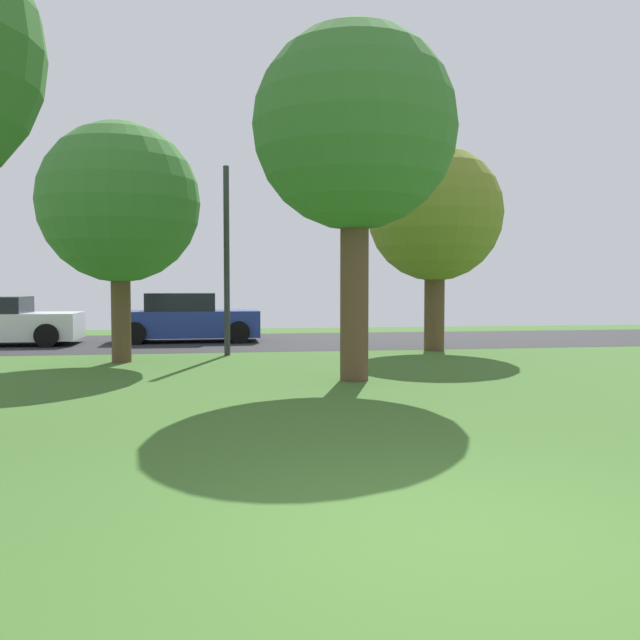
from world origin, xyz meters
TOP-DOWN VIEW (x-y plane):
  - ground_plane at (0.00, 0.00)m, footprint 44.00×44.00m
  - road_strip at (0.00, 16.00)m, footprint 44.00×6.40m
  - oak_tree_center at (4.03, 12.59)m, footprint 3.43×3.43m
  - oak_tree_right at (-3.58, 11.11)m, footprint 3.46×3.46m
  - birch_tree_lone at (0.88, 7.55)m, footprint 3.58×3.58m
  - parked_car_blue at (-2.36, 16.31)m, footprint 4.16×1.94m
  - street_lamp_post at (-1.26, 12.20)m, footprint 0.14×0.14m

SIDE VIEW (x-z plane):
  - ground_plane at x=0.00m, z-range 0.00..0.00m
  - road_strip at x=0.00m, z-range 0.00..0.01m
  - parked_car_blue at x=-2.36m, z-range -0.06..1.38m
  - street_lamp_post at x=-1.26m, z-range 0.00..4.50m
  - oak_tree_right at x=-3.58m, z-range 0.85..6.05m
  - oak_tree_center at x=4.03m, z-range 0.86..6.07m
  - birch_tree_lone at x=0.88m, z-range 1.28..7.50m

